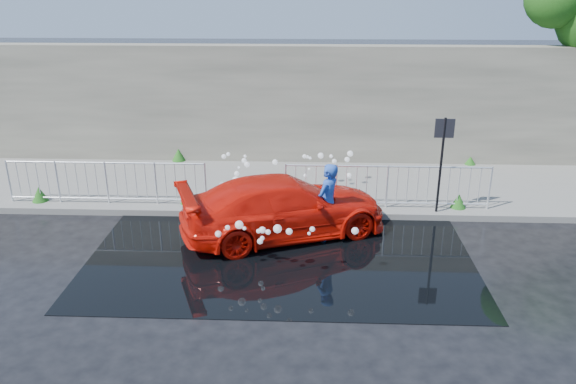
% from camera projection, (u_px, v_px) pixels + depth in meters
% --- Properties ---
extents(ground, '(90.00, 90.00, 0.00)m').
position_uv_depth(ground, '(253.00, 277.00, 11.05)').
color(ground, black).
rests_on(ground, ground).
extents(pavement, '(30.00, 4.00, 0.15)m').
position_uv_depth(pavement, '(270.00, 185.00, 15.68)').
color(pavement, slate).
rests_on(pavement, ground).
extents(curb, '(30.00, 0.25, 0.16)m').
position_uv_depth(curb, '(265.00, 213.00, 13.81)').
color(curb, slate).
rests_on(curb, ground).
extents(retaining_wall, '(30.00, 0.60, 3.50)m').
position_uv_depth(retaining_wall, '(275.00, 104.00, 17.08)').
color(retaining_wall, '#555247').
rests_on(retaining_wall, pavement).
extents(puddle, '(8.00, 5.00, 0.01)m').
position_uv_depth(puddle, '(281.00, 254.00, 11.96)').
color(puddle, black).
rests_on(puddle, ground).
extents(sign_post, '(0.45, 0.06, 2.50)m').
position_uv_depth(sign_post, '(442.00, 150.00, 13.15)').
color(sign_post, black).
rests_on(sign_post, ground).
extents(railing_left, '(5.05, 0.05, 1.10)m').
position_uv_depth(railing_left, '(107.00, 181.00, 14.06)').
color(railing_left, silver).
rests_on(railing_left, pavement).
extents(railing_right, '(5.05, 0.05, 1.10)m').
position_uv_depth(railing_right, '(387.00, 185.00, 13.79)').
color(railing_right, silver).
rests_on(railing_right, pavement).
extents(weeds, '(12.17, 3.93, 0.44)m').
position_uv_depth(weeds, '(256.00, 183.00, 15.06)').
color(weeds, '#155116').
rests_on(weeds, pavement).
extents(water_spray, '(3.62, 5.41, 0.93)m').
position_uv_depth(water_spray, '(278.00, 187.00, 13.51)').
color(water_spray, white).
rests_on(water_spray, ground).
extents(red_car, '(5.04, 3.48, 1.36)m').
position_uv_depth(red_car, '(284.00, 207.00, 12.65)').
color(red_car, red).
rests_on(red_car, ground).
extents(person, '(0.71, 0.77, 1.77)m').
position_uv_depth(person, '(328.00, 202.00, 12.35)').
color(person, '#224AAC').
rests_on(person, ground).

